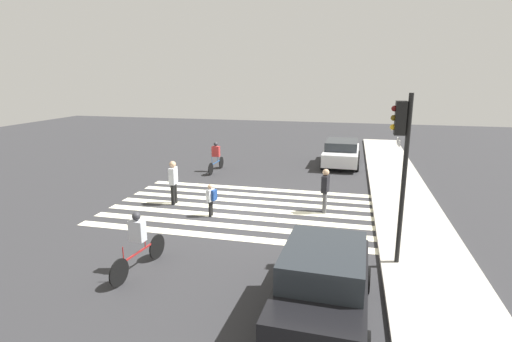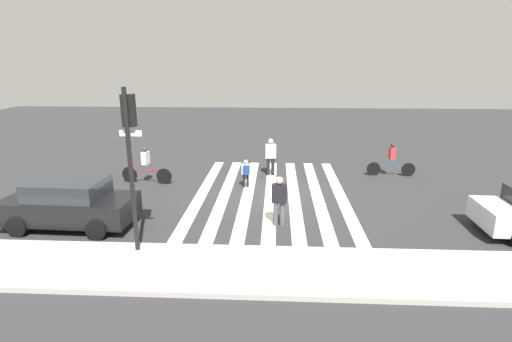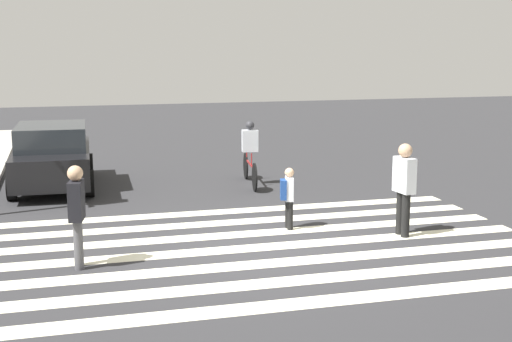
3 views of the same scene
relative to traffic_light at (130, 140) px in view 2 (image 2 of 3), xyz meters
The scene contains 10 objects.
ground_plane 7.20m from the traffic_light, 124.62° to the right, with size 60.00×60.00×0.00m, color #2D2D30.
sidewalk_curb 4.93m from the traffic_light, 165.25° to the left, with size 36.00×2.50×0.14m.
crosswalk_stripes 7.19m from the traffic_light, 124.62° to the right, with size 6.05×10.00×0.01m.
traffic_light is the anchor object (origin of this frame).
pedestrian_child_with_backpack 5.03m from the traffic_light, 152.34° to the right, with size 0.49×0.29×1.68m.
pedestrian_adult_blue_shirt 7.06m from the traffic_light, 113.03° to the right, with size 0.36×0.33×1.21m.
pedestrian_adult_yellow_jacket 9.07m from the traffic_light, 114.15° to the right, with size 0.51×0.27×1.75m.
cyclist_mid_street 7.15m from the traffic_light, 74.09° to the right, with size 2.30×0.43×1.64m.
cyclist_near_curb 12.57m from the traffic_light, 138.43° to the right, with size 2.23×0.41×1.59m.
car_parked_silver_sedan 4.06m from the traffic_light, 30.65° to the right, with size 4.16×2.07×1.58m.
Camera 2 is at (-0.20, 15.42, 5.29)m, focal length 28.00 mm.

